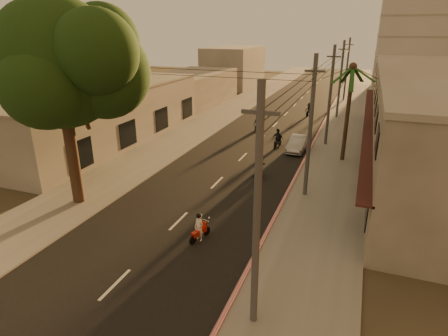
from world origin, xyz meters
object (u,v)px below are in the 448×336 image
(scooter_mid_a, at_px, (259,165))
(scooter_far_a, at_px, (257,124))
(broadleaf_tree, at_px, (66,64))
(scooter_red, at_px, (199,228))
(scooter_far_b, at_px, (309,110))
(palm_tree, at_px, (352,72))
(parked_car, at_px, (298,144))
(scooter_mid_b, at_px, (278,139))

(scooter_mid_a, distance_m, scooter_far_a, 13.16)
(broadleaf_tree, height_order, scooter_mid_a, broadleaf_tree)
(scooter_red, distance_m, scooter_far_a, 22.44)
(scooter_mid_a, bearing_deg, scooter_red, -115.34)
(scooter_far_b, bearing_deg, broadleaf_tree, -95.15)
(scooter_red, relative_size, scooter_far_b, 0.96)
(palm_tree, distance_m, scooter_far_b, 17.97)
(broadleaf_tree, height_order, palm_tree, broadleaf_tree)
(scooter_mid_a, height_order, parked_car, scooter_mid_a)
(palm_tree, height_order, scooter_mid_a, palm_tree)
(broadleaf_tree, bearing_deg, scooter_far_b, 72.43)
(scooter_far_a, bearing_deg, scooter_red, -80.22)
(broadleaf_tree, distance_m, parked_car, 20.21)
(scooter_red, bearing_deg, scooter_mid_b, 105.05)
(palm_tree, relative_size, scooter_far_a, 4.71)
(broadleaf_tree, height_order, scooter_far_b, broadleaf_tree)
(scooter_far_a, distance_m, parked_car, 7.54)
(scooter_mid_a, relative_size, scooter_mid_b, 1.05)
(broadleaf_tree, bearing_deg, scooter_red, -10.34)
(palm_tree, bearing_deg, broadleaf_tree, -136.52)
(palm_tree, height_order, scooter_mid_b, palm_tree)
(scooter_mid_a, relative_size, scooter_far_a, 1.13)
(scooter_far_a, relative_size, scooter_far_b, 1.06)
(broadleaf_tree, bearing_deg, palm_tree, 43.48)
(scooter_far_a, bearing_deg, palm_tree, -34.74)
(scooter_mid_b, xyz_separation_m, parked_car, (1.92, -0.21, -0.16))
(scooter_red, relative_size, scooter_far_a, 0.90)
(scooter_red, bearing_deg, scooter_far_a, 113.83)
(broadleaf_tree, relative_size, scooter_far_a, 6.95)
(broadleaf_tree, distance_m, scooter_mid_a, 14.29)
(palm_tree, height_order, scooter_red, palm_tree)
(scooter_red, height_order, parked_car, scooter_red)
(palm_tree, xyz_separation_m, scooter_mid_a, (-5.53, -5.84, -6.25))
(palm_tree, height_order, scooter_far_a, palm_tree)
(scooter_far_b, bearing_deg, parked_car, -72.72)
(broadleaf_tree, distance_m, scooter_mid_b, 19.37)
(scooter_far_a, bearing_deg, scooter_mid_a, -72.06)
(scooter_mid_a, xyz_separation_m, parked_car, (1.60, 7.25, -0.23))
(scooter_red, height_order, scooter_mid_b, scooter_mid_b)
(palm_tree, height_order, scooter_far_b, palm_tree)
(palm_tree, bearing_deg, scooter_mid_b, 164.39)
(palm_tree, xyz_separation_m, parked_car, (-3.93, 1.42, -6.48))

